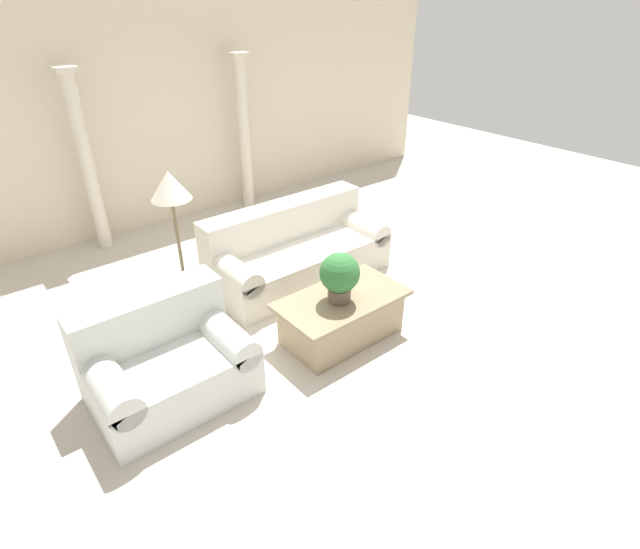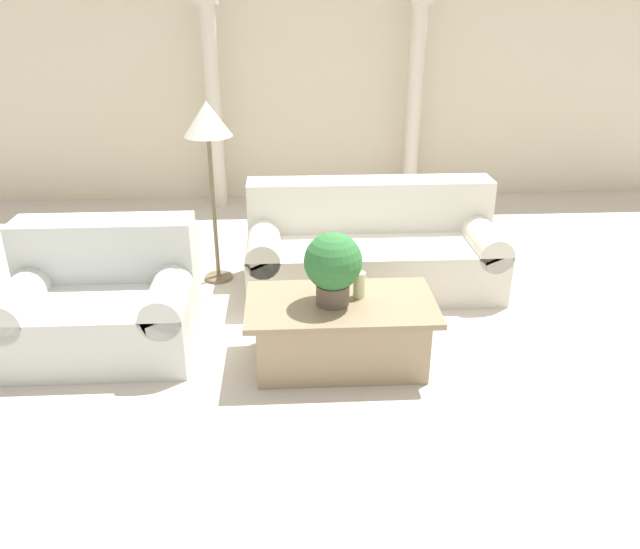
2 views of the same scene
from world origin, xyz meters
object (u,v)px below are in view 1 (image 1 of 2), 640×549
at_px(sofa_long, 296,251).
at_px(potted_plant, 340,275).
at_px(coffee_table, 342,317).
at_px(floor_lamp, 171,193).
at_px(loveseat, 165,359).

xyz_separation_m(sofa_long, potted_plant, (-0.43, -1.27, 0.40)).
xyz_separation_m(coffee_table, floor_lamp, (-0.97, 1.42, 1.10)).
relative_size(sofa_long, loveseat, 1.66).
height_order(potted_plant, floor_lamp, floor_lamp).
bearing_deg(sofa_long, potted_plant, -108.80).
distance_m(sofa_long, loveseat, 2.24).
xyz_separation_m(loveseat, floor_lamp, (0.70, 1.08, 0.99)).
bearing_deg(loveseat, floor_lamp, 57.09).
distance_m(coffee_table, potted_plant, 0.51).
bearing_deg(potted_plant, sofa_long, 71.20).
relative_size(sofa_long, floor_lamp, 1.36).
bearing_deg(loveseat, sofa_long, 24.02).
relative_size(loveseat, coffee_table, 1.01).
height_order(loveseat, floor_lamp, floor_lamp).
distance_m(potted_plant, floor_lamp, 1.81).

